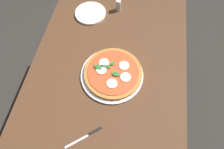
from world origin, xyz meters
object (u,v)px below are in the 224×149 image
Objects in this scene: serving_tray at (112,75)px; plate_white at (90,13)px; pizza at (113,73)px; pepper_shaker at (118,5)px; dining_table at (105,94)px; knife at (89,135)px.

plate_white is (-0.40, -0.21, 0.00)m from serving_tray.
pizza is 4.04× the size of pepper_shaker.
dining_table is at bearing -23.85° from serving_tray.
pizza is at bearing 27.72° from plate_white.
dining_table is 7.48× the size of plate_white.
plate_white reaches higher than knife.
pizza reaches higher than knife.
serving_tray is 0.02m from pizza.
knife is at bearing 12.14° from plate_white.
pizza is at bearing 5.57° from pepper_shaker.
dining_table is at bearing -25.46° from pizza.
dining_table is 9.50× the size of knife.
knife is 0.78m from pepper_shaker.
serving_tray is at bearing 26.90° from plate_white.
dining_table is at bearing 1.37° from pepper_shaker.
pizza reaches higher than plate_white.
knife is at bearing -0.74° from pepper_shaker.
serving_tray is 0.47m from pepper_shaker.
knife is at bearing -9.81° from pizza.
plate_white is at bearing -152.28° from pizza.
plate_white is 0.74m from knife.
serving_tray is 4.39× the size of pepper_shaker.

